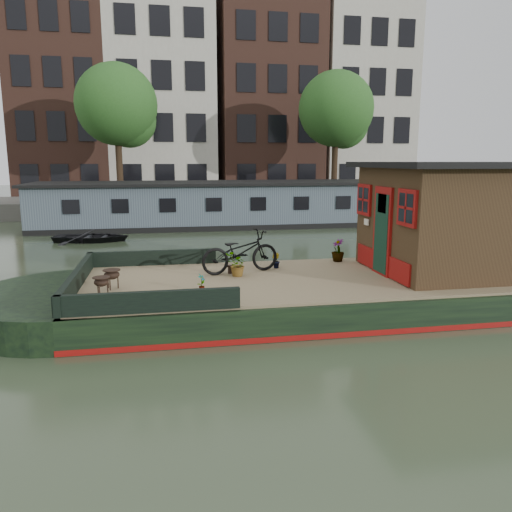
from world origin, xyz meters
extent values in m
plane|color=#2E3C26|center=(0.00, 0.00, 0.00)|extent=(120.00, 120.00, 0.00)
cube|color=black|center=(0.00, 0.00, 0.30)|extent=(12.00, 4.00, 0.60)
cylinder|color=black|center=(-6.00, 0.00, 0.30)|extent=(4.00, 4.00, 0.60)
cube|color=maroon|center=(0.00, 0.00, 0.06)|extent=(12.02, 4.02, 0.10)
cube|color=#847252|center=(0.00, 0.00, 0.62)|extent=(11.80, 3.80, 0.05)
cube|color=black|center=(-5.92, 0.00, 0.82)|extent=(0.12, 4.00, 0.35)
cube|color=black|center=(-4.50, 1.92, 0.82)|extent=(3.00, 0.12, 0.35)
cube|color=black|center=(-4.50, -1.92, 0.82)|extent=(3.00, 0.12, 0.35)
cube|color=black|center=(2.20, 0.00, 1.80)|extent=(3.50, 3.00, 2.30)
cube|color=black|center=(2.20, 0.00, 3.01)|extent=(4.00, 3.50, 0.12)
cube|color=maroon|center=(0.42, 0.00, 1.60)|extent=(0.06, 0.80, 1.90)
cube|color=black|center=(0.40, 0.00, 1.55)|extent=(0.04, 0.64, 1.70)
cube|color=maroon|center=(0.42, -1.05, 2.20)|extent=(0.06, 0.72, 0.72)
cube|color=maroon|center=(0.42, 1.05, 2.20)|extent=(0.06, 0.72, 0.72)
imported|color=black|center=(-2.58, 0.71, 1.12)|extent=(1.89, 1.04, 0.94)
imported|color=brown|center=(-1.69, 1.05, 0.83)|extent=(0.23, 0.24, 0.35)
imported|color=#AD3832|center=(-2.70, 0.37, 0.90)|extent=(0.61, 0.59, 0.51)
imported|color=brown|center=(-0.02, 1.52, 0.93)|extent=(0.39, 0.39, 0.56)
imported|color=maroon|center=(-3.55, -0.75, 0.82)|extent=(0.20, 0.22, 0.34)
cylinder|color=black|center=(-2.81, 0.68, 0.74)|extent=(0.16, 0.16, 0.18)
cylinder|color=black|center=(-5.60, -1.70, 0.74)|extent=(0.15, 0.15, 0.17)
imported|color=black|center=(-7.00, 10.14, 0.30)|extent=(3.11, 2.40, 0.59)
cube|color=#4B5964|center=(0.00, 14.00, 1.00)|extent=(20.00, 4.00, 2.00)
cube|color=black|center=(0.00, 14.00, 2.05)|extent=(20.40, 4.40, 0.12)
cube|color=black|center=(0.00, 14.00, 0.12)|extent=(20.00, 4.05, 0.24)
cube|color=#47443F|center=(0.00, 20.50, 0.45)|extent=(60.00, 6.00, 0.90)
cube|color=brown|center=(-10.50, 27.50, 7.50)|extent=(6.00, 8.00, 15.00)
cube|color=#B7B2A3|center=(-4.00, 27.50, 8.25)|extent=(7.00, 8.00, 16.50)
cube|color=brown|center=(3.50, 27.50, 7.75)|extent=(7.00, 8.00, 15.50)
cube|color=#B7B2A3|center=(10.50, 27.50, 8.00)|extent=(6.50, 8.00, 16.00)
cylinder|color=#332316|center=(-6.50, 19.00, 2.90)|extent=(0.36, 0.36, 4.00)
sphere|color=#1C4216|center=(-6.50, 19.00, 6.10)|extent=(4.40, 4.40, 4.40)
sphere|color=#1C4216|center=(-5.90, 19.30, 5.30)|extent=(3.00, 3.00, 3.00)
cylinder|color=#332316|center=(6.00, 19.00, 2.90)|extent=(0.36, 0.36, 4.00)
sphere|color=#1C4216|center=(6.00, 19.00, 6.10)|extent=(4.40, 4.40, 4.40)
sphere|color=#1C4216|center=(6.60, 19.30, 5.30)|extent=(3.00, 3.00, 3.00)
camera|label=1|loc=(-4.23, -9.98, 3.09)|focal=35.00mm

